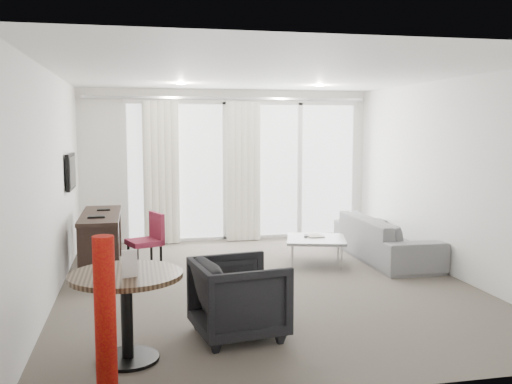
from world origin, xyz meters
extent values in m
cube|color=#575047|center=(0.00, 0.00, 0.00)|extent=(5.00, 6.00, 0.00)
cube|color=white|center=(0.00, 0.00, 2.60)|extent=(5.00, 6.00, 0.00)
cube|color=silver|center=(-2.50, 0.00, 1.30)|extent=(0.00, 6.00, 2.60)
cube|color=silver|center=(2.50, 0.00, 1.30)|extent=(0.00, 6.00, 2.60)
cube|color=silver|center=(0.00, -3.00, 1.30)|extent=(5.00, 0.00, 2.60)
cylinder|color=#FFE0B2|center=(-0.90, 1.60, 2.59)|extent=(0.12, 0.12, 0.02)
cylinder|color=#FFE0B2|center=(1.20, 1.60, 2.59)|extent=(0.12, 0.12, 0.02)
cylinder|color=#971008|center=(-1.80, -2.78, 0.61)|extent=(0.27, 0.27, 1.21)
imported|color=black|center=(-0.65, -1.69, 0.37)|extent=(0.92, 0.90, 0.74)
imported|color=slate|center=(2.05, 0.97, 0.32)|extent=(0.85, 2.18, 0.64)
cube|color=#4D4D50|center=(0.30, 4.50, -0.06)|extent=(5.60, 3.00, 0.12)
camera|label=1|loc=(-1.57, -6.80, 1.96)|focal=40.00mm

